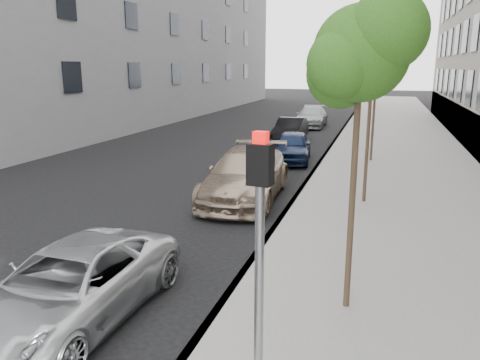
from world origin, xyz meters
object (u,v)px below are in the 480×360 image
at_px(sedan_black, 290,130).
at_px(sedan_rear, 311,117).
at_px(minivan, 71,286).
at_px(sedan_blue, 292,146).
at_px(tree_far, 378,62).
at_px(signal_pole, 259,249).
at_px(suv, 246,175).
at_px(tree_near, 363,54).
at_px(tree_mid, 374,57).

height_order(sedan_black, sedan_rear, sedan_rear).
relative_size(minivan, sedan_blue, 1.16).
bearing_deg(sedan_rear, sedan_black, -92.25).
relative_size(sedan_black, sedan_rear, 0.83).
distance_m(tree_far, sedan_blue, 4.89).
bearing_deg(sedan_rear, signal_pole, -84.09).
bearing_deg(suv, sedan_rear, 88.93).
xyz_separation_m(tree_near, signal_pole, (-0.79, -2.89, -2.03)).
height_order(tree_near, suv, tree_near).
bearing_deg(sedan_black, minivan, -89.00).
bearing_deg(minivan, signal_pole, -20.09).
relative_size(suv, sedan_black, 1.34).
bearing_deg(tree_far, sedan_black, 132.95).
relative_size(tree_far, sedan_black, 1.23).
height_order(tree_far, sedan_rear, tree_far).
distance_m(signal_pole, suv, 9.63).
height_order(minivan, sedan_blue, sedan_blue).
height_order(suv, sedan_rear, suv).
bearing_deg(suv, minivan, -98.24).
relative_size(tree_near, suv, 0.94).
distance_m(tree_far, minivan, 15.56).
bearing_deg(sedan_black, sedan_rear, 89.65).
bearing_deg(tree_near, tree_mid, 90.00).
relative_size(signal_pole, minivan, 0.74).
bearing_deg(suv, sedan_black, 90.79).
height_order(tree_near, sedan_rear, tree_near).
height_order(minivan, sedan_rear, sedan_rear).
distance_m(sedan_blue, sedan_rear, 12.20).
xyz_separation_m(signal_pole, sedan_blue, (-2.54, 15.37, -1.53)).
bearing_deg(sedan_black, tree_far, -46.56).
height_order(tree_mid, sedan_rear, tree_mid).
xyz_separation_m(sedan_black, sedan_rear, (0.10, 6.90, 0.04)).
relative_size(tree_near, sedan_blue, 1.30).
xyz_separation_m(signal_pole, minivan, (-3.46, 1.36, -1.57)).
bearing_deg(minivan, suv, 86.43).
relative_size(tree_near, tree_far, 1.03).
relative_size(minivan, sedan_black, 1.12).
bearing_deg(tree_near, sedan_black, 103.98).
distance_m(signal_pole, minivan, 4.03).
height_order(tree_near, tree_far, tree_near).
xyz_separation_m(sedan_blue, sedan_black, (-1.09, 5.26, 0.00)).
height_order(tree_mid, suv, tree_mid).
bearing_deg(tree_mid, sedan_black, 111.45).
distance_m(tree_near, sedan_rear, 25.27).
distance_m(tree_mid, signal_pole, 9.65).
height_order(tree_near, tree_mid, tree_mid).
xyz_separation_m(minivan, sedan_rear, (-0.07, 26.17, 0.07)).
relative_size(tree_mid, signal_pole, 1.53).
relative_size(tree_mid, suv, 0.95).
bearing_deg(tree_far, signal_pole, -92.84).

